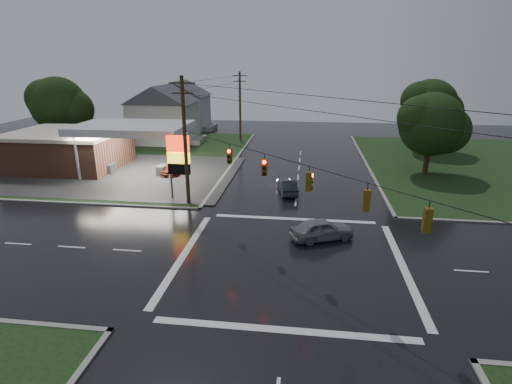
# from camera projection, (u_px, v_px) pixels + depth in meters

# --- Properties ---
(ground) EXTENTS (120.00, 120.00, 0.00)m
(ground) POSITION_uv_depth(u_px,v_px,m) (290.00, 260.00, 25.58)
(ground) COLOR black
(ground) RESTS_ON ground
(grass_nw) EXTENTS (36.00, 36.00, 0.08)m
(grass_nw) POSITION_uv_depth(u_px,v_px,m) (104.00, 155.00, 53.14)
(grass_nw) COLOR black
(grass_nw) RESTS_ON ground
(gas_station) EXTENTS (26.20, 18.00, 5.60)m
(gas_station) POSITION_uv_depth(u_px,v_px,m) (77.00, 147.00, 46.37)
(gas_station) COLOR #2D2D2D
(gas_station) RESTS_ON ground
(pylon_sign) EXTENTS (2.00, 0.35, 6.00)m
(pylon_sign) POSITION_uv_depth(u_px,v_px,m) (179.00, 157.00, 35.44)
(pylon_sign) COLOR #59595E
(pylon_sign) RESTS_ON ground
(utility_pole_nw) EXTENTS (2.20, 0.32, 11.00)m
(utility_pole_nw) POSITION_uv_depth(u_px,v_px,m) (185.00, 140.00, 33.84)
(utility_pole_nw) COLOR #382619
(utility_pole_nw) RESTS_ON ground
(utility_pole_n) EXTENTS (2.20, 0.32, 10.50)m
(utility_pole_n) POSITION_uv_depth(u_px,v_px,m) (240.00, 106.00, 60.73)
(utility_pole_n) COLOR #382619
(utility_pole_n) RESTS_ON ground
(traffic_signals) EXTENTS (26.87, 26.87, 1.47)m
(traffic_signals) POSITION_uv_depth(u_px,v_px,m) (293.00, 162.00, 23.50)
(traffic_signals) COLOR black
(traffic_signals) RESTS_ON ground
(house_near) EXTENTS (11.05, 8.48, 8.60)m
(house_near) POSITION_uv_depth(u_px,v_px,m) (164.00, 113.00, 60.56)
(house_near) COLOR silver
(house_near) RESTS_ON ground
(house_far) EXTENTS (11.05, 8.48, 8.60)m
(house_far) POSITION_uv_depth(u_px,v_px,m) (181.00, 105.00, 71.96)
(house_far) COLOR silver
(house_far) RESTS_ON ground
(tree_nw_behind) EXTENTS (8.93, 7.60, 10.00)m
(tree_nw_behind) POSITION_uv_depth(u_px,v_px,m) (59.00, 105.00, 55.88)
(tree_nw_behind) COLOR black
(tree_nw_behind) RESTS_ON ground
(tree_ne_near) EXTENTS (7.99, 6.80, 8.98)m
(tree_ne_near) POSITION_uv_depth(u_px,v_px,m) (433.00, 125.00, 42.81)
(tree_ne_near) COLOR black
(tree_ne_near) RESTS_ON ground
(tree_ne_far) EXTENTS (8.46, 7.20, 9.80)m
(tree_ne_far) POSITION_uv_depth(u_px,v_px,m) (431.00, 107.00, 53.55)
(tree_ne_far) COLOR black
(tree_ne_far) RESTS_ON ground
(car_north) EXTENTS (2.31, 4.44, 1.39)m
(car_north) POSITION_uv_depth(u_px,v_px,m) (287.00, 186.00, 38.10)
(car_north) COLOR #22262A
(car_north) RESTS_ON ground
(car_crossing) EXTENTS (4.86, 3.46, 1.54)m
(car_crossing) POSITION_uv_depth(u_px,v_px,m) (322.00, 229.00, 28.34)
(car_crossing) COLOR gray
(car_crossing) RESTS_ON ground
(car_pump) EXTENTS (2.50, 5.18, 1.45)m
(car_pump) POSITION_uv_depth(u_px,v_px,m) (174.00, 167.00, 44.97)
(car_pump) COLOR maroon
(car_pump) RESTS_ON ground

